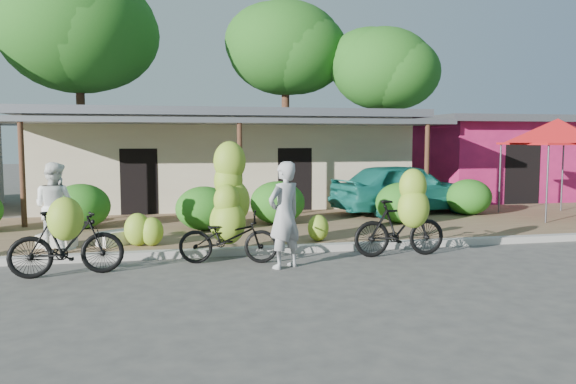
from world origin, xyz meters
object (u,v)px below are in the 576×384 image
tree_near_right (378,67)px  sack_far (57,241)px  bike_left (67,240)px  bike_center (229,216)px  tree_far_center (74,28)px  tree_center_right (281,46)px  red_canopy (557,131)px  bike_right (403,221)px  teal_van (404,188)px  vendor (284,215)px  sack_near (118,238)px  bystander (55,207)px

tree_near_right → sack_far: size_ratio=9.80×
bike_left → bike_center: size_ratio=0.84×
tree_far_center → tree_center_right: (9.00, 0.50, -0.37)m
tree_near_right → bike_center: size_ratio=3.14×
red_canopy → bike_right: 7.88m
sack_far → teal_van: (9.35, 3.54, 0.64)m
sack_far → tree_near_right: bearing=45.1°
bike_left → sack_far: 2.39m
bike_center → sack_far: bearing=77.1°
tree_center_right → sack_far: tree_center_right is taller
tree_center_right → vendor: size_ratio=4.41×
red_canopy → bike_left: bearing=-161.6°
sack_near → teal_van: teal_van is taller
vendor → teal_van: size_ratio=0.43×
red_canopy → bike_center: size_ratio=1.50×
bike_right → bystander: bearing=77.4°
tree_far_center → bike_left: size_ratio=4.85×
tree_near_right → red_canopy: bearing=-79.2°
sack_far → vendor: size_ratio=0.38×
tree_far_center → bike_right: 18.35m
vendor → tree_far_center: bearing=-99.7°
tree_center_right → vendor: bearing=-101.3°
tree_center_right → vendor: 17.24m
sack_near → bystander: bystander is taller
tree_far_center → teal_van: size_ratio=2.10×
tree_center_right → teal_van: bearing=-80.0°
bike_left → vendor: (3.80, -0.08, 0.34)m
red_canopy → teal_van: 4.68m
sack_near → sack_far: sack_near is taller
tree_near_right → teal_van: 9.59m
bystander → sack_near: bearing=-129.9°
tree_far_center → bike_center: 16.57m
bike_left → sack_near: bike_left is taller
tree_far_center → teal_van: tree_far_center is taller
sack_far → teal_van: 10.02m
tree_near_right → sack_far: bearing=-134.9°
tree_near_right → vendor: tree_near_right is taller
vendor → sack_far: bearing=-58.7°
bike_center → teal_van: size_ratio=0.51×
bike_right → vendor: 2.54m
teal_van → vendor: bearing=127.1°
bike_left → bike_right: bike_right is taller
bike_center → tree_center_right: bearing=-5.0°
red_canopy → bike_left: red_canopy is taller
vendor → red_canopy: bearing=175.4°
bike_center → teal_van: bike_center is taller
red_canopy → bike_center: bearing=-160.8°
tree_near_right → sack_near: bearing=-131.8°
tree_far_center → tree_near_right: (13.00, -1.50, -1.44)m
bike_center → sack_near: bike_center is taller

